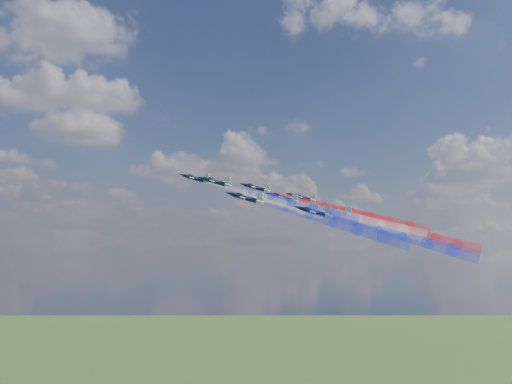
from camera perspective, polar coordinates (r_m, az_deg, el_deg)
name	(u,v)px	position (r m, az deg, el deg)	size (l,w,h in m)	color
jet_lead	(195,179)	(169.84, -5.92, 1.32)	(8.36, 10.45, 2.79)	black
trail_lead	(264,197)	(160.66, 0.74, -0.51)	(3.48, 34.60, 3.48)	white
jet_inner_left	(216,182)	(155.16, -3.95, 1.00)	(8.36, 10.45, 2.79)	black
trail_inner_left	(291,203)	(146.82, 3.48, -1.03)	(3.48, 34.60, 3.48)	#182AD3
jet_inner_right	(256,188)	(175.23, -0.04, 0.43)	(8.36, 10.45, 2.79)	black
trail_inner_right	(324,206)	(168.16, 6.65, -1.37)	(3.48, 34.60, 3.48)	red
jet_outer_left	(246,198)	(138.67, -1.01, -0.59)	(8.36, 10.45, 2.79)	black
trail_outer_left	(333,222)	(131.69, 7.49, -2.94)	(3.48, 34.60, 3.48)	#182AD3
jet_center_third	(282,197)	(159.80, 2.57, -0.54)	(8.36, 10.45, 2.79)	black
trail_center_third	(359,218)	(153.89, 10.03, -2.55)	(3.48, 34.60, 3.48)	white
jet_outer_right	(302,197)	(181.17, 4.47, -0.52)	(8.36, 10.45, 2.79)	black
trail_outer_right	(370,216)	(175.76, 11.07, -2.28)	(3.48, 34.60, 3.48)	red
jet_rear_left	(314,212)	(144.32, 5.70, -1.94)	(8.36, 10.45, 2.79)	black
trail_rear_left	(402,236)	(139.83, 14.07, -4.19)	(3.48, 34.60, 3.48)	#182AD3
jet_rear_right	(336,211)	(165.94, 7.79, -1.86)	(8.36, 10.45, 2.79)	black
trail_rear_right	(413,232)	(162.00, 15.09, -3.80)	(3.48, 34.60, 3.48)	red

